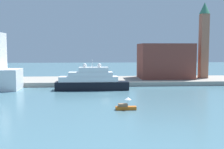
% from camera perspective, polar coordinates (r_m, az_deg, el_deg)
% --- Properties ---
extents(ground, '(400.00, 400.00, 0.00)m').
position_cam_1_polar(ground, '(84.56, -1.36, -3.97)').
color(ground, slate).
extents(quay_dock, '(110.00, 23.21, 1.64)m').
position_cam_1_polar(quay_dock, '(111.78, -1.97, -1.32)').
color(quay_dock, gray).
rests_on(quay_dock, ground).
extents(large_yacht, '(24.03, 4.97, 10.10)m').
position_cam_1_polar(large_yacht, '(92.72, -4.24, -1.31)').
color(large_yacht, black).
rests_on(large_yacht, ground).
extents(small_motorboat, '(4.60, 1.48, 2.80)m').
position_cam_1_polar(small_motorboat, '(62.68, 2.78, -6.43)').
color(small_motorboat, '#C66019').
rests_on(small_motorboat, ground).
extents(harbor_building, '(20.87, 14.89, 14.03)m').
position_cam_1_polar(harbor_building, '(116.35, 10.71, 2.72)').
color(harbor_building, brown).
rests_on(harbor_building, quay_dock).
extents(bell_tower, '(4.20, 4.20, 30.59)m').
position_cam_1_polar(bell_tower, '(120.56, 18.18, 7.16)').
color(bell_tower, '#9E664C').
rests_on(bell_tower, quay_dock).
extents(parked_car, '(4.48, 1.69, 1.41)m').
position_cam_1_polar(parked_car, '(106.18, -8.83, -0.94)').
color(parked_car, '#B21E1E').
rests_on(parked_car, quay_dock).
extents(person_figure, '(0.36, 0.36, 1.82)m').
position_cam_1_polar(person_figure, '(109.53, -6.59, -0.60)').
color(person_figure, '#4C4C4C').
rests_on(person_figure, quay_dock).
extents(mooring_bollard, '(0.51, 0.51, 0.83)m').
position_cam_1_polar(mooring_bollard, '(101.70, -2.46, -1.26)').
color(mooring_bollard, black).
rests_on(mooring_bollard, quay_dock).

